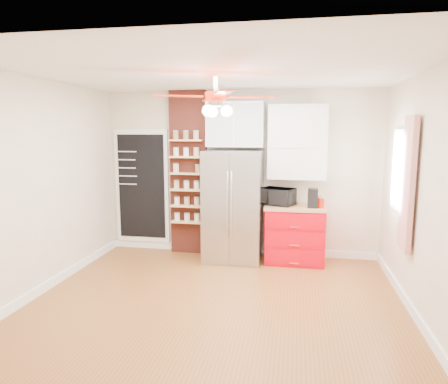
% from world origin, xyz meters
% --- Properties ---
extents(floor, '(4.50, 4.50, 0.00)m').
position_xyz_m(floor, '(0.00, 0.00, 0.00)').
color(floor, brown).
rests_on(floor, ground).
extents(ceiling, '(4.50, 4.50, 0.00)m').
position_xyz_m(ceiling, '(0.00, 0.00, 2.70)').
color(ceiling, white).
rests_on(ceiling, wall_back).
extents(wall_back, '(4.50, 0.02, 2.70)m').
position_xyz_m(wall_back, '(0.00, 2.00, 1.35)').
color(wall_back, beige).
rests_on(wall_back, floor).
extents(wall_front, '(4.50, 0.02, 2.70)m').
position_xyz_m(wall_front, '(0.00, -2.00, 1.35)').
color(wall_front, beige).
rests_on(wall_front, floor).
extents(wall_left, '(0.02, 4.00, 2.70)m').
position_xyz_m(wall_left, '(-2.25, 0.00, 1.35)').
color(wall_left, beige).
rests_on(wall_left, floor).
extents(wall_right, '(0.02, 4.00, 2.70)m').
position_xyz_m(wall_right, '(2.25, 0.00, 1.35)').
color(wall_right, beige).
rests_on(wall_right, floor).
extents(chalkboard, '(0.95, 0.05, 1.95)m').
position_xyz_m(chalkboard, '(-1.70, 1.96, 1.10)').
color(chalkboard, white).
rests_on(chalkboard, wall_back).
extents(brick_pillar, '(0.60, 0.16, 2.70)m').
position_xyz_m(brick_pillar, '(-0.85, 1.92, 1.35)').
color(brick_pillar, maroon).
rests_on(brick_pillar, floor).
extents(fridge, '(0.90, 0.70, 1.75)m').
position_xyz_m(fridge, '(-0.05, 1.63, 0.88)').
color(fridge, '#A3A3A7').
rests_on(fridge, floor).
extents(upper_glass_cabinet, '(0.90, 0.35, 0.70)m').
position_xyz_m(upper_glass_cabinet, '(-0.05, 1.82, 2.15)').
color(upper_glass_cabinet, white).
rests_on(upper_glass_cabinet, wall_back).
extents(red_cabinet, '(0.94, 0.64, 0.90)m').
position_xyz_m(red_cabinet, '(0.92, 1.68, 0.45)').
color(red_cabinet, red).
rests_on(red_cabinet, floor).
extents(upper_shelf_unit, '(0.90, 0.30, 1.15)m').
position_xyz_m(upper_shelf_unit, '(0.92, 1.85, 1.88)').
color(upper_shelf_unit, white).
rests_on(upper_shelf_unit, wall_back).
extents(window, '(0.04, 0.75, 1.05)m').
position_xyz_m(window, '(2.23, 0.90, 1.55)').
color(window, white).
rests_on(window, wall_right).
extents(curtain, '(0.06, 0.40, 1.55)m').
position_xyz_m(curtain, '(2.18, 0.35, 1.45)').
color(curtain, red).
rests_on(curtain, wall_right).
extents(ceiling_fan, '(1.40, 1.40, 0.44)m').
position_xyz_m(ceiling_fan, '(0.00, 0.00, 2.42)').
color(ceiling_fan, silver).
rests_on(ceiling_fan, ceiling).
extents(toaster_oven, '(0.57, 0.48, 0.27)m').
position_xyz_m(toaster_oven, '(0.65, 1.71, 1.03)').
color(toaster_oven, black).
rests_on(toaster_oven, red_cabinet).
extents(coffee_maker, '(0.16, 0.20, 0.29)m').
position_xyz_m(coffee_maker, '(1.17, 1.60, 1.04)').
color(coffee_maker, black).
rests_on(coffee_maker, red_cabinet).
extents(canister_left, '(0.13, 0.13, 0.15)m').
position_xyz_m(canister_left, '(1.29, 1.58, 0.98)').
color(canister_left, '#A21609').
rests_on(canister_left, red_cabinet).
extents(canister_right, '(0.11, 0.11, 0.15)m').
position_xyz_m(canister_right, '(1.29, 1.69, 0.98)').
color(canister_right, '#BE0A2F').
rests_on(canister_right, red_cabinet).
extents(pantry_jar_oats, '(0.11, 0.11, 0.14)m').
position_xyz_m(pantry_jar_oats, '(-1.02, 1.77, 1.44)').
color(pantry_jar_oats, beige).
rests_on(pantry_jar_oats, brick_pillar).
extents(pantry_jar_beans, '(0.11, 0.11, 0.12)m').
position_xyz_m(pantry_jar_beans, '(-0.66, 1.80, 1.43)').
color(pantry_jar_beans, '#94744B').
rests_on(pantry_jar_beans, brick_pillar).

